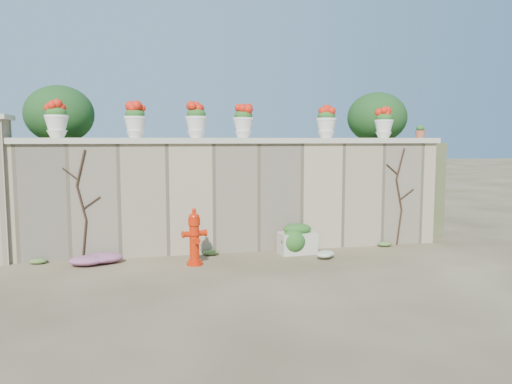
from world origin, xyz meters
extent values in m
plane|color=#4A3C25|center=(0.00, 0.00, 0.00)|extent=(80.00, 80.00, 0.00)
cube|color=tan|center=(0.00, 1.80, 1.00)|extent=(8.00, 0.40, 2.00)
cube|color=beige|center=(0.00, 1.80, 2.05)|extent=(8.10, 0.52, 0.10)
cube|color=#384C23|center=(0.00, 5.00, 1.00)|extent=(9.00, 6.00, 2.00)
ellipsoid|color=#143814|center=(-3.20, 3.00, 2.55)|extent=(1.30, 1.30, 1.10)
ellipsoid|color=#143814|center=(3.40, 3.00, 2.55)|extent=(1.30, 1.30, 1.10)
cylinder|color=black|center=(-2.66, 1.58, 0.35)|extent=(0.12, 0.04, 0.70)
cylinder|color=black|center=(-2.69, 1.58, 1.00)|extent=(0.17, 0.04, 0.61)
cylinder|color=black|center=(-2.67, 1.58, 1.60)|extent=(0.18, 0.04, 0.61)
cylinder|color=black|center=(-2.52, 1.58, 1.00)|extent=(0.30, 0.02, 0.22)
cylinder|color=black|center=(-2.85, 1.58, 1.50)|extent=(0.25, 0.02, 0.21)
cylinder|color=black|center=(3.24, 1.58, 0.35)|extent=(0.12, 0.04, 0.70)
cylinder|color=black|center=(3.22, 1.58, 1.00)|extent=(0.17, 0.04, 0.61)
cylinder|color=black|center=(3.23, 1.58, 1.60)|extent=(0.18, 0.04, 0.61)
cylinder|color=black|center=(3.38, 1.58, 1.00)|extent=(0.30, 0.02, 0.22)
cylinder|color=black|center=(3.05, 1.58, 1.50)|extent=(0.25, 0.02, 0.21)
cylinder|color=red|center=(-0.85, 0.88, 0.02)|extent=(0.27, 0.27, 0.05)
cylinder|color=red|center=(-0.85, 0.88, 0.38)|extent=(0.16, 0.16, 0.59)
cylinder|color=red|center=(-0.85, 0.88, 0.52)|extent=(0.20, 0.20, 0.04)
cylinder|color=red|center=(-0.85, 0.88, 0.73)|extent=(0.20, 0.20, 0.11)
ellipsoid|color=red|center=(-0.85, 0.88, 0.82)|extent=(0.18, 0.18, 0.13)
cylinder|color=red|center=(-0.85, 0.88, 0.90)|extent=(0.07, 0.07, 0.10)
cylinder|color=red|center=(-0.98, 0.85, 0.52)|extent=(0.15, 0.12, 0.10)
cylinder|color=red|center=(-0.72, 0.91, 0.52)|extent=(0.15, 0.12, 0.10)
cylinder|color=red|center=(-0.83, 0.78, 0.43)|extent=(0.10, 0.11, 0.09)
cube|color=beige|center=(1.06, 1.30, 0.19)|extent=(0.69, 0.44, 0.39)
ellipsoid|color=#1E5119|center=(1.06, 1.30, 0.45)|extent=(0.53, 0.35, 0.20)
ellipsoid|color=#1E5119|center=(1.00, 1.29, 0.28)|extent=(0.59, 0.53, 0.56)
ellipsoid|color=#CA28AA|center=(-2.47, 1.25, 0.11)|extent=(0.80, 0.53, 0.21)
ellipsoid|color=white|center=(1.42, 0.79, 0.09)|extent=(0.50, 0.40, 0.18)
ellipsoid|color=#1E5119|center=(-3.06, 1.80, 2.53)|extent=(0.34, 0.34, 0.20)
ellipsoid|color=red|center=(-3.06, 1.80, 2.61)|extent=(0.30, 0.30, 0.21)
ellipsoid|color=#1E5119|center=(-1.77, 1.80, 2.52)|extent=(0.33, 0.33, 0.20)
ellipsoid|color=red|center=(-1.77, 1.80, 2.60)|extent=(0.29, 0.29, 0.21)
ellipsoid|color=#1E5119|center=(-0.70, 1.80, 2.53)|extent=(0.34, 0.34, 0.21)
ellipsoid|color=red|center=(-0.70, 1.80, 2.61)|extent=(0.30, 0.30, 0.21)
ellipsoid|color=#1E5119|center=(0.16, 1.80, 2.51)|extent=(0.33, 0.33, 0.20)
ellipsoid|color=red|center=(0.16, 1.80, 2.59)|extent=(0.29, 0.29, 0.21)
ellipsoid|color=#1E5119|center=(1.77, 1.80, 2.52)|extent=(0.33, 0.33, 0.20)
ellipsoid|color=red|center=(1.77, 1.80, 2.60)|extent=(0.29, 0.29, 0.21)
ellipsoid|color=#1E5119|center=(2.96, 1.80, 2.49)|extent=(0.31, 0.31, 0.19)
ellipsoid|color=red|center=(2.96, 1.80, 2.57)|extent=(0.27, 0.27, 0.20)
ellipsoid|color=#1E5119|center=(3.76, 1.80, 2.28)|extent=(0.17, 0.17, 0.12)
camera|label=1|loc=(-1.61, -7.25, 2.08)|focal=35.00mm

